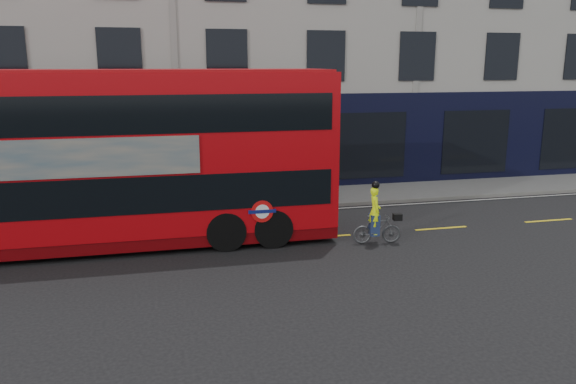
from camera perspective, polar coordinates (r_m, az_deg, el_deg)
name	(u,v)px	position (r m, az deg, el deg)	size (l,w,h in m)	color
ground	(195,264)	(15.25, -9.45, -7.21)	(120.00, 120.00, 0.00)	black
pavement	(182,204)	(21.45, -10.68, -1.18)	(60.00, 3.00, 0.12)	gray
kerb	(185,214)	(20.00, -10.47, -2.19)	(60.00, 0.12, 0.13)	slate
building_terrace	(168,12)	(27.37, -12.05, 17.44)	(50.00, 10.07, 15.00)	#A3A099
road_edge_line	(185,218)	(19.73, -10.41, -2.58)	(58.00, 0.10, 0.01)	silver
lane_dashes	(191,246)	(16.66, -9.82, -5.45)	(58.00, 0.12, 0.01)	gold
bus	(118,157)	(16.75, -16.90, 3.38)	(12.54, 2.95, 5.05)	#B0070C
cyclist	(376,223)	(16.71, 8.97, -3.12)	(1.47, 0.58, 1.89)	#424447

